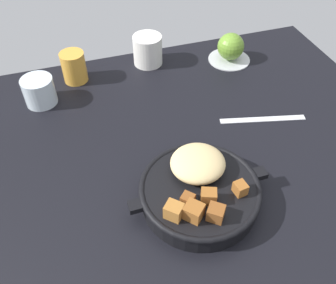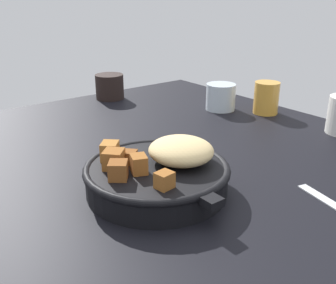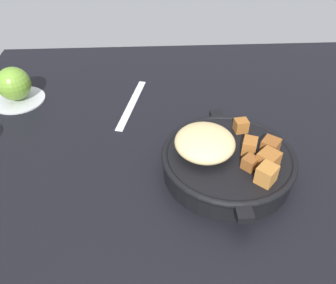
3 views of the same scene
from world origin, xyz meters
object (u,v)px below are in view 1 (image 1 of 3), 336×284
at_px(red_apple, 231,46).
at_px(water_glass_short, 39,91).
at_px(butter_knife, 263,119).
at_px(cast_iron_skillet, 199,189).
at_px(juice_glass_amber, 74,67).
at_px(ceramic_mug_white, 148,50).

relative_size(red_apple, water_glass_short, 0.96).
bearing_deg(butter_knife, cast_iron_skillet, -130.02).
xyz_separation_m(red_apple, juice_glass_amber, (-0.43, 0.04, -0.00)).
bearing_deg(ceramic_mug_white, butter_knife, -58.51).
bearing_deg(cast_iron_skillet, water_glass_short, 123.64).
bearing_deg(butter_knife, juice_glass_amber, 156.90).
xyz_separation_m(water_glass_short, juice_glass_amber, (0.09, 0.07, 0.01)).
xyz_separation_m(juice_glass_amber, ceramic_mug_white, (0.20, 0.02, 0.00)).
relative_size(cast_iron_skillet, ceramic_mug_white, 3.32).
distance_m(red_apple, butter_knife, 0.26).
relative_size(butter_knife, ceramic_mug_white, 2.49).
distance_m(juice_glass_amber, ceramic_mug_white, 0.20).
relative_size(cast_iron_skillet, red_apple, 3.66).
xyz_separation_m(cast_iron_skillet, water_glass_short, (-0.26, 0.39, 0.00)).
bearing_deg(butter_knife, water_glass_short, 168.73).
xyz_separation_m(butter_knife, water_glass_short, (-0.49, 0.23, 0.03)).
bearing_deg(juice_glass_amber, water_glass_short, -144.13).
height_order(cast_iron_skillet, ceramic_mug_white, same).
bearing_deg(water_glass_short, red_apple, 3.43).
relative_size(red_apple, juice_glass_amber, 0.92).
bearing_deg(water_glass_short, cast_iron_skillet, -56.36).
xyz_separation_m(red_apple, water_glass_short, (-0.52, -0.03, -0.01)).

